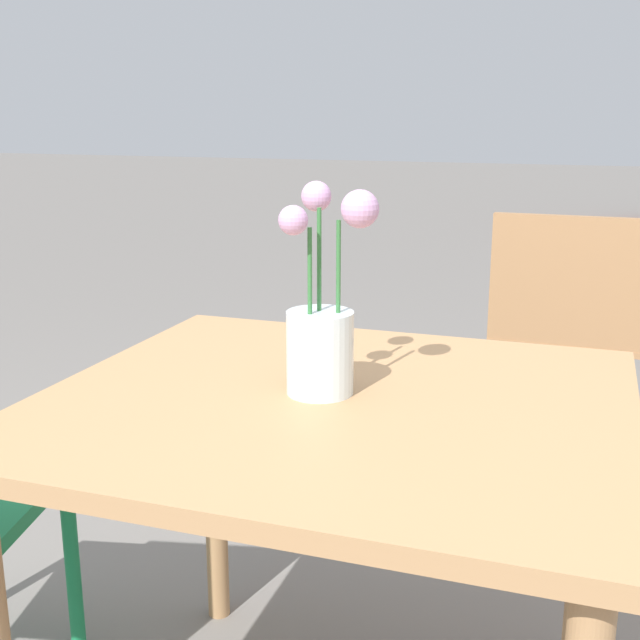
# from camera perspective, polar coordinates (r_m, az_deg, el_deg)

# --- Properties ---
(table_front) EXTENTS (0.97, 0.89, 0.71)m
(table_front) POSITION_cam_1_polar(r_m,az_deg,el_deg) (1.31, 1.05, -9.39)
(table_front) COLOR tan
(table_front) RESTS_ON ground_plane
(flower_vase) EXTENTS (0.14, 0.13, 0.33)m
(flower_vase) POSITION_cam_1_polar(r_m,az_deg,el_deg) (1.26, 0.14, -1.08)
(flower_vase) COLOR silver
(flower_vase) RESTS_ON table_front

